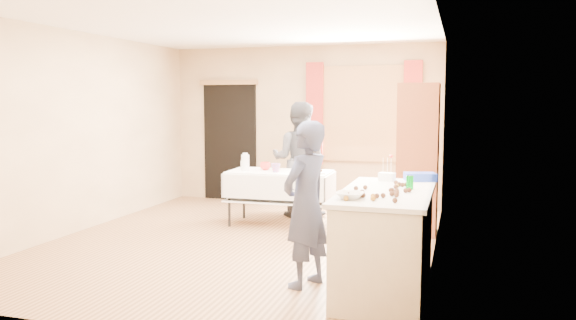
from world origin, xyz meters
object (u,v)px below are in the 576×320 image
(cabinet, at_px, (418,159))
(counter, at_px, (386,241))
(party_table, at_px, (280,193))
(woman, at_px, (299,159))
(girl, at_px, (306,204))
(chair, at_px, (303,194))

(cabinet, distance_m, counter, 2.41)
(party_table, bearing_deg, cabinet, 1.41)
(party_table, bearing_deg, woman, 81.72)
(cabinet, relative_size, girl, 1.26)
(chair, bearing_deg, party_table, -97.30)
(party_table, height_order, girl, girl)
(party_table, xyz_separation_m, girl, (1.02, -2.37, 0.32))
(party_table, relative_size, woman, 0.85)
(cabinet, xyz_separation_m, party_table, (-1.84, -0.09, -0.52))
(woman, bearing_deg, counter, 116.13)
(cabinet, xyz_separation_m, woman, (-1.76, 0.57, -0.12))
(woman, bearing_deg, cabinet, 158.65)
(counter, xyz_separation_m, party_table, (-1.74, 2.27, -0.01))
(counter, bearing_deg, woman, 119.52)
(counter, xyz_separation_m, chair, (-1.65, 3.14, -0.15))
(cabinet, bearing_deg, counter, -92.43)
(cabinet, xyz_separation_m, girl, (-0.82, -2.46, -0.20))
(counter, relative_size, party_table, 1.15)
(girl, height_order, woman, woman)
(girl, bearing_deg, woman, -140.75)
(counter, height_order, chair, chair)
(woman, bearing_deg, chair, -96.02)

